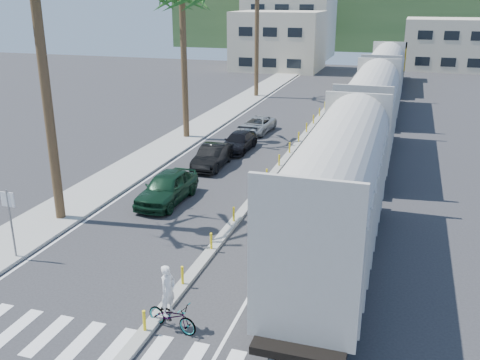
% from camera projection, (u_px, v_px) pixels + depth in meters
% --- Properties ---
extents(ground, '(140.00, 140.00, 0.00)m').
position_uv_depth(ground, '(159.00, 317.00, 17.77)').
color(ground, '#28282B').
rests_on(ground, ground).
extents(sidewalk, '(3.00, 90.00, 0.15)m').
position_uv_depth(sidewalk, '(199.00, 128.00, 42.68)').
color(sidewalk, gray).
rests_on(sidewalk, ground).
extents(rails, '(1.56, 100.00, 0.06)m').
position_uv_depth(rails, '(375.00, 132.00, 41.56)').
color(rails, black).
rests_on(rails, ground).
extents(median, '(0.45, 60.00, 0.85)m').
position_uv_depth(median, '(289.00, 154.00, 35.72)').
color(median, gray).
rests_on(median, ground).
extents(crosswalk, '(14.00, 2.20, 0.01)m').
position_uv_depth(crosswalk, '(130.00, 353.00, 15.96)').
color(crosswalk, silver).
rests_on(crosswalk, ground).
extents(lane_markings, '(9.42, 90.00, 0.01)m').
position_uv_depth(lane_markings, '(276.00, 135.00, 40.90)').
color(lane_markings, silver).
rests_on(lane_markings, ground).
extents(freight_train, '(3.00, 60.94, 5.85)m').
position_uv_depth(freight_train, '(376.00, 101.00, 38.61)').
color(freight_train, '#B1AEA2').
rests_on(freight_train, ground).
extents(street_sign, '(0.60, 0.08, 3.00)m').
position_uv_depth(street_sign, '(10.00, 214.00, 20.99)').
color(street_sign, slate).
rests_on(street_sign, ground).
extents(buildings, '(38.00, 27.00, 10.00)m').
position_uv_depth(buildings, '(322.00, 34.00, 82.72)').
color(buildings, beige).
rests_on(buildings, ground).
extents(hillside, '(80.00, 20.00, 12.00)m').
position_uv_depth(hillside, '(378.00, 17.00, 105.90)').
color(hillside, '#385628').
rests_on(hillside, ground).
extents(car_lead, '(2.05, 4.77, 1.60)m').
position_uv_depth(car_lead, '(167.00, 187.00, 27.37)').
color(car_lead, black).
rests_on(car_lead, ground).
extents(car_second, '(1.66, 4.30, 1.40)m').
position_uv_depth(car_second, '(212.00, 156.00, 32.98)').
color(car_second, black).
rests_on(car_second, ground).
extents(car_third, '(1.97, 4.37, 1.24)m').
position_uv_depth(car_third, '(239.00, 142.00, 36.55)').
color(car_third, black).
rests_on(car_third, ground).
extents(car_rear, '(2.76, 4.69, 1.21)m').
position_uv_depth(car_rear, '(257.00, 125.00, 41.35)').
color(car_rear, '#A8ABAD').
rests_on(car_rear, ground).
extents(cyclist, '(1.48, 2.14, 2.24)m').
position_uv_depth(cyclist, '(171.00, 310.00, 16.90)').
color(cyclist, '#9EA0A5').
rests_on(cyclist, ground).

